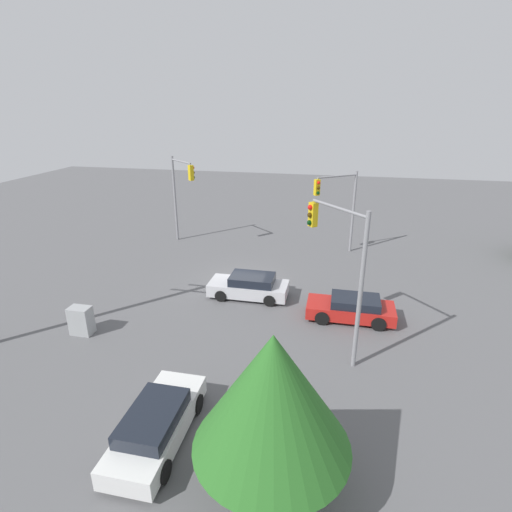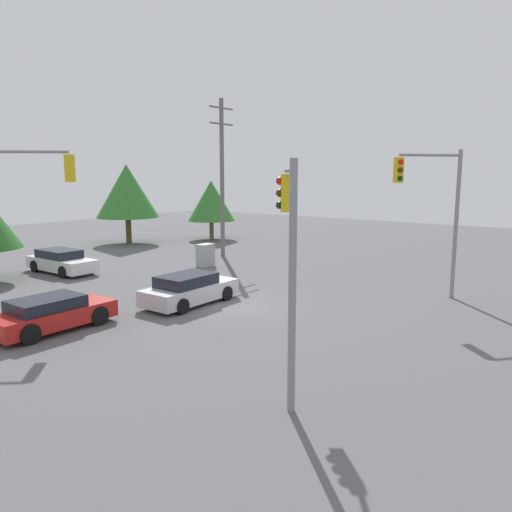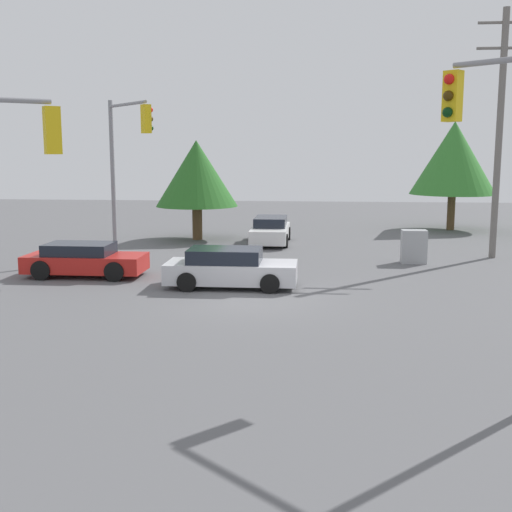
{
  "view_description": "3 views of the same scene",
  "coord_description": "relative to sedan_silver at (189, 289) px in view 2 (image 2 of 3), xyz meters",
  "views": [
    {
      "loc": [
        -5.38,
        21.4,
        10.15
      ],
      "look_at": [
        -0.73,
        -0.54,
        1.54
      ],
      "focal_mm": 28.0,
      "sensor_mm": 36.0,
      "label": 1
    },
    {
      "loc": [
        -15.66,
        -12.83,
        5.49
      ],
      "look_at": [
        -0.19,
        -1.23,
        2.29
      ],
      "focal_mm": 35.0,
      "sensor_mm": 36.0,
      "label": 2
    },
    {
      "loc": [
        1.99,
        -19.09,
        4.48
      ],
      "look_at": [
        0.19,
        0.05,
        1.35
      ],
      "focal_mm": 45.0,
      "sensor_mm": 36.0,
      "label": 3
    }
  ],
  "objects": [
    {
      "name": "sedan_silver",
      "position": [
        0.0,
        0.0,
        0.0
      ],
      "size": [
        4.36,
        1.94,
        1.31
      ],
      "rotation": [
        0.0,
        0.0,
        -1.57
      ],
      "color": "silver",
      "rests_on": "ground_plane"
    },
    {
      "name": "traffic_signal_aux",
      "position": [
        6.95,
        -7.89,
        3.76
      ],
      "size": [
        2.46,
        2.18,
        6.51
      ],
      "rotation": [
        0.0,
        0.0,
        2.42
      ],
      "color": "gray",
      "rests_on": "ground_plane"
    },
    {
      "name": "utility_pole_tall",
      "position": [
        10.39,
        7.05,
        4.79
      ],
      "size": [
        2.2,
        0.28,
        10.27
      ],
      "color": "slate",
      "rests_on": "ground_plane"
    },
    {
      "name": "ground_plane",
      "position": [
        0.85,
        -1.82,
        -0.63
      ],
      "size": [
        80.0,
        80.0,
        0.0
      ],
      "primitive_type": "plane",
      "color": "#5B5B5E"
    },
    {
      "name": "traffic_signal_main",
      "position": [
        -4.51,
        -7.94,
        3.34
      ],
      "size": [
        2.84,
        2.21,
        5.83
      ],
      "rotation": [
        0.0,
        0.0,
        0.64
      ],
      "color": "gray",
      "rests_on": "ground_plane"
    },
    {
      "name": "electrical_cabinet",
      "position": [
        6.82,
        5.35,
        0.04
      ],
      "size": [
        1.0,
        0.66,
        1.36
      ],
      "primitive_type": "cube",
      "color": "#9EA0A3",
      "rests_on": "ground_plane"
    },
    {
      "name": "sedan_red",
      "position": [
        -5.53,
        1.37,
        -0.03
      ],
      "size": [
        4.29,
        1.89,
        1.21
      ],
      "rotation": [
        0.0,
        0.0,
        -1.57
      ],
      "color": "red",
      "rests_on": "ground_plane"
    },
    {
      "name": "traffic_signal_cross",
      "position": [
        -4.75,
        4.31,
        3.82
      ],
      "size": [
        2.44,
        2.7,
        6.57
      ],
      "rotation": [
        0.0,
        0.0,
        -0.85
      ],
      "color": "gray",
      "rests_on": "ground_plane"
    },
    {
      "name": "tree_behind",
      "position": [
        16.39,
        13.45,
        2.6
      ],
      "size": [
        3.94,
        3.94,
        4.91
      ],
      "color": "brown",
      "rests_on": "ground_plane"
    },
    {
      "name": "sedan_white",
      "position": [
        0.61,
        10.55,
        0.0
      ],
      "size": [
        1.86,
        4.53,
        1.3
      ],
      "rotation": [
        0.0,
        0.0,
        3.14
      ],
      "color": "silver",
      "rests_on": "ground_plane"
    },
    {
      "name": "tree_left",
      "position": [
        10.66,
        17.15,
        3.5
      ],
      "size": [
        4.87,
        4.87,
        6.22
      ],
      "color": "brown",
      "rests_on": "ground_plane"
    }
  ]
}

